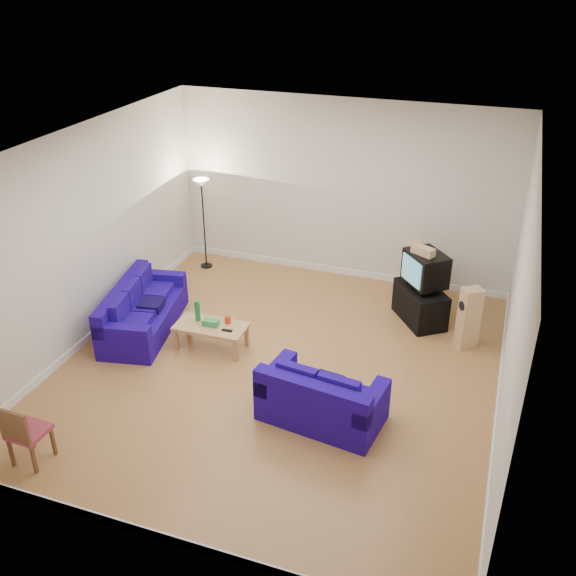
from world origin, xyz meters
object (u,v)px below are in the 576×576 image
(sofa_three_seat, at_px, (141,314))
(tv_stand, at_px, (420,304))
(coffee_table, at_px, (211,328))
(television, at_px, (425,268))
(sofa_loveseat, at_px, (320,402))

(sofa_three_seat, bearing_deg, tv_stand, 101.97)
(sofa_three_seat, bearing_deg, coffee_table, 73.87)
(coffee_table, relative_size, television, 1.31)
(sofa_three_seat, bearing_deg, sofa_loveseat, 58.85)
(sofa_loveseat, distance_m, television, 3.11)
(sofa_three_seat, relative_size, sofa_loveseat, 1.28)
(sofa_three_seat, xyz_separation_m, tv_stand, (4.07, 1.74, 0.01))
(sofa_loveseat, xyz_separation_m, television, (0.79, 2.94, 0.64))
(coffee_table, bearing_deg, television, 33.33)
(sofa_three_seat, xyz_separation_m, sofa_loveseat, (3.29, -1.20, 0.01))
(sofa_three_seat, relative_size, television, 2.51)
(sofa_loveseat, bearing_deg, coffee_table, 159.67)
(television, bearing_deg, sofa_three_seat, -107.11)
(coffee_table, distance_m, television, 3.43)
(coffee_table, bearing_deg, tv_stand, 33.40)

